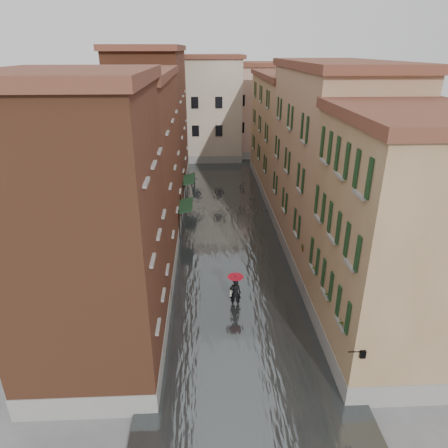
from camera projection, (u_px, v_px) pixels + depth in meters
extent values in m
plane|color=slate|center=(240.00, 323.00, 22.48)|extent=(120.00, 120.00, 0.00)
cube|color=#3C4243|center=(228.00, 227.00, 34.32)|extent=(10.00, 60.00, 0.20)
cube|color=brown|center=(90.00, 237.00, 17.73)|extent=(6.00, 8.00, 13.00)
cube|color=brown|center=(131.00, 172.00, 27.88)|extent=(6.00, 14.00, 12.50)
cube|color=brown|center=(155.00, 124.00, 41.29)|extent=(6.00, 16.00, 14.00)
cube|color=olive|center=(395.00, 246.00, 18.63)|extent=(6.00, 8.00, 11.50)
cube|color=#9E7C5F|center=(329.00, 166.00, 28.38)|extent=(6.00, 14.00, 13.00)
cube|color=olive|center=(288.00, 135.00, 42.40)|extent=(6.00, 16.00, 11.50)
cube|color=beige|center=(196.00, 110.00, 54.46)|extent=(12.00, 9.00, 13.00)
cube|color=tan|center=(259.00, 111.00, 56.87)|extent=(10.00, 9.00, 12.00)
cube|color=#16331B|center=(186.00, 205.00, 32.33)|extent=(1.09, 3.08, 0.31)
cylinder|color=black|center=(179.00, 226.00, 31.36)|extent=(0.06, 0.06, 2.80)
cylinder|color=black|center=(181.00, 211.00, 34.18)|extent=(0.06, 0.06, 2.80)
cube|color=#16331B|center=(189.00, 179.00, 38.81)|extent=(1.09, 3.24, 0.31)
cylinder|color=black|center=(183.00, 196.00, 37.77)|extent=(0.06, 0.06, 2.80)
cylinder|color=black|center=(185.00, 185.00, 40.74)|extent=(0.06, 0.06, 2.80)
cylinder|color=black|center=(355.00, 352.00, 15.92)|extent=(0.60, 0.05, 0.05)
cube|color=black|center=(362.00, 354.00, 15.97)|extent=(0.22, 0.22, 0.35)
cube|color=beige|center=(362.00, 354.00, 15.97)|extent=(0.14, 0.14, 0.24)
cube|color=brown|center=(344.00, 326.00, 17.35)|extent=(0.22, 0.85, 0.18)
imported|color=#265926|center=(346.00, 318.00, 17.18)|extent=(0.59, 0.51, 0.66)
cube|color=brown|center=(330.00, 296.00, 19.38)|extent=(0.22, 0.85, 0.18)
imported|color=#265926|center=(331.00, 289.00, 19.21)|extent=(0.59, 0.51, 0.66)
cube|color=brown|center=(316.00, 271.00, 21.65)|extent=(0.22, 0.85, 0.18)
imported|color=#265926|center=(317.00, 264.00, 21.48)|extent=(0.59, 0.51, 0.66)
cube|color=brown|center=(305.00, 248.00, 24.08)|extent=(0.22, 0.85, 0.18)
imported|color=#265926|center=(306.00, 242.00, 23.91)|extent=(0.59, 0.51, 0.66)
imported|color=black|center=(235.00, 293.00, 23.59)|extent=(0.73, 0.52, 1.88)
cube|color=#BBB79B|center=(230.00, 293.00, 23.62)|extent=(0.08, 0.30, 0.38)
cylinder|color=black|center=(235.00, 287.00, 23.42)|extent=(0.02, 0.02, 1.00)
cone|color=#AC0B1C|center=(235.00, 279.00, 23.19)|extent=(0.97, 0.97, 0.28)
imported|color=black|center=(194.00, 180.00, 44.10)|extent=(1.03, 0.93, 1.73)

